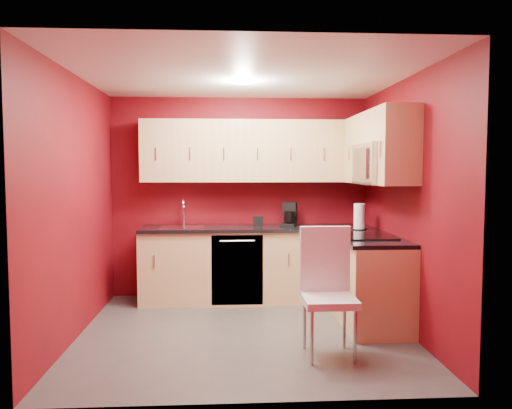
{
  "coord_description": "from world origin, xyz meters",
  "views": [
    {
      "loc": [
        -0.17,
        -4.81,
        1.6
      ],
      "look_at": [
        0.15,
        0.55,
        1.22
      ],
      "focal_mm": 35.0,
      "sensor_mm": 36.0,
      "label": 1
    }
  ],
  "objects": [
    {
      "name": "wall_right",
      "position": [
        1.6,
        0.0,
        1.25
      ],
      "size": [
        0.0,
        3.0,
        3.0
      ],
      "primitive_type": "plane",
      "rotation": [
        1.57,
        0.0,
        -1.57
      ],
      "color": "maroon",
      "rests_on": "floor"
    },
    {
      "name": "ceiling",
      "position": [
        0.0,
        0.0,
        2.5
      ],
      "size": [
        3.2,
        3.2,
        0.0
      ],
      "primitive_type": "plane",
      "rotation": [
        3.14,
        0.0,
        0.0
      ],
      "color": "white",
      "rests_on": "wall_back"
    },
    {
      "name": "paper_towel",
      "position": [
        1.36,
        0.82,
        1.06
      ],
      "size": [
        0.19,
        0.19,
        0.3
      ],
      "primitive_type": null,
      "rotation": [
        0.0,
        0.0,
        0.14
      ],
      "color": "white",
      "rests_on": "countertop_right"
    },
    {
      "name": "coffee_maker",
      "position": [
        0.6,
        1.3,
        1.05
      ],
      "size": [
        0.24,
        0.27,
        0.29
      ],
      "primitive_type": null,
      "rotation": [
        0.0,
        0.0,
        -0.33
      ],
      "color": "black",
      "rests_on": "countertop_back"
    },
    {
      "name": "cooktop",
      "position": [
        1.28,
        0.2,
        0.92
      ],
      "size": [
        0.5,
        0.55,
        0.01
      ],
      "primitive_type": "cube",
      "color": "black",
      "rests_on": "countertop_right"
    },
    {
      "name": "base_cabinets_back",
      "position": [
        0.2,
        1.2,
        0.43
      ],
      "size": [
        2.8,
        0.6,
        0.87
      ],
      "primitive_type": "cube",
      "color": "#DFB87F",
      "rests_on": "floor"
    },
    {
      "name": "upper_cabinets_back",
      "position": [
        0.2,
        1.32,
        1.83
      ],
      "size": [
        2.8,
        0.35,
        0.75
      ],
      "primitive_type": "cube",
      "color": "tan",
      "rests_on": "wall_back"
    },
    {
      "name": "countertop_back",
      "position": [
        0.2,
        1.19,
        0.89
      ],
      "size": [
        2.8,
        0.63,
        0.04
      ],
      "primitive_type": "cube",
      "color": "black",
      "rests_on": "base_cabinets_back"
    },
    {
      "name": "microwave",
      "position": [
        1.39,
        0.2,
        1.66
      ],
      "size": [
        0.42,
        0.76,
        0.42
      ],
      "color": "silver",
      "rests_on": "upper_cabinets_right"
    },
    {
      "name": "downlight",
      "position": [
        0.0,
        0.3,
        2.48
      ],
      "size": [
        0.2,
        0.2,
        0.01
      ],
      "primitive_type": "cylinder",
      "color": "white",
      "rests_on": "ceiling"
    },
    {
      "name": "dishwasher_front",
      "position": [
        -0.05,
        0.91,
        0.43
      ],
      "size": [
        0.6,
        0.02,
        0.82
      ],
      "primitive_type": "cube",
      "color": "black",
      "rests_on": "base_cabinets_back"
    },
    {
      "name": "wall_left",
      "position": [
        -1.6,
        0.0,
        1.25
      ],
      "size": [
        0.0,
        3.0,
        3.0
      ],
      "primitive_type": "plane",
      "rotation": [
        1.57,
        0.0,
        1.57
      ],
      "color": "maroon",
      "rests_on": "floor"
    },
    {
      "name": "wall_back",
      "position": [
        0.0,
        1.5,
        1.25
      ],
      "size": [
        3.2,
        0.0,
        3.2
      ],
      "primitive_type": "plane",
      "rotation": [
        1.57,
        0.0,
        0.0
      ],
      "color": "maroon",
      "rests_on": "floor"
    },
    {
      "name": "countertop_right",
      "position": [
        1.29,
        0.23,
        0.89
      ],
      "size": [
        0.63,
        1.27,
        0.04
      ],
      "primitive_type": "cube",
      "color": "black",
      "rests_on": "base_cabinets_right"
    },
    {
      "name": "napkin_holder",
      "position": [
        0.21,
        1.19,
        0.97
      ],
      "size": [
        0.13,
        0.13,
        0.13
      ],
      "primitive_type": null,
      "rotation": [
        0.0,
        0.0,
        -0.1
      ],
      "color": "black",
      "rests_on": "countertop_back"
    },
    {
      "name": "wall_front",
      "position": [
        0.0,
        -1.5,
        1.25
      ],
      "size": [
        3.2,
        0.0,
        3.2
      ],
      "primitive_type": "plane",
      "rotation": [
        -1.57,
        0.0,
        0.0
      ],
      "color": "maroon",
      "rests_on": "floor"
    },
    {
      "name": "upper_cabinets_right",
      "position": [
        1.42,
        0.44,
        1.89
      ],
      "size": [
        0.35,
        1.55,
        0.75
      ],
      "color": "tan",
      "rests_on": "wall_right"
    },
    {
      "name": "floor",
      "position": [
        0.0,
        0.0,
        0.0
      ],
      "size": [
        3.2,
        3.2,
        0.0
      ],
      "primitive_type": "plane",
      "color": "#494644",
      "rests_on": "ground"
    },
    {
      "name": "dining_chair",
      "position": [
        0.7,
        -0.67,
        0.55
      ],
      "size": [
        0.44,
        0.47,
        1.1
      ],
      "primitive_type": null,
      "rotation": [
        0.0,
        0.0,
        -0.0
      ],
      "color": "white",
      "rests_on": "floor"
    },
    {
      "name": "sink",
      "position": [
        -0.7,
        1.2,
        0.94
      ],
      "size": [
        0.52,
        0.42,
        0.35
      ],
      "color": "silver",
      "rests_on": "countertop_back"
    },
    {
      "name": "base_cabinets_right",
      "position": [
        1.3,
        0.25,
        0.43
      ],
      "size": [
        0.6,
        1.3,
        0.87
      ],
      "primitive_type": "cube",
      "color": "#DFB87F",
      "rests_on": "floor"
    }
  ]
}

